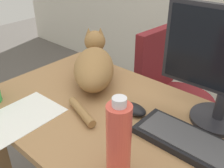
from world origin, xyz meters
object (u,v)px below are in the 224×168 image
cat (94,65)px  computer_mouse (133,109)px  spray_bottle (119,140)px  office_chair (169,110)px  keyboard (201,148)px

cat → computer_mouse: bearing=-16.3°
spray_bottle → office_chair: bearing=108.6°
office_chair → keyboard: bearing=-55.3°
office_chair → cat: size_ratio=1.89×
cat → spray_bottle: 0.56m
computer_mouse → keyboard: bearing=-4.4°
computer_mouse → spray_bottle: 0.31m
cat → spray_bottle: (0.44, -0.35, 0.04)m
office_chair → cat: cat is taller
keyboard → computer_mouse: size_ratio=4.00×
office_chair → keyboard: office_chair is taller
keyboard → computer_mouse: computer_mouse is taller
keyboard → spray_bottle: spray_bottle is taller
office_chair → spray_bottle: (0.29, -0.86, 0.50)m
keyboard → spray_bottle: (-0.14, -0.24, 0.11)m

